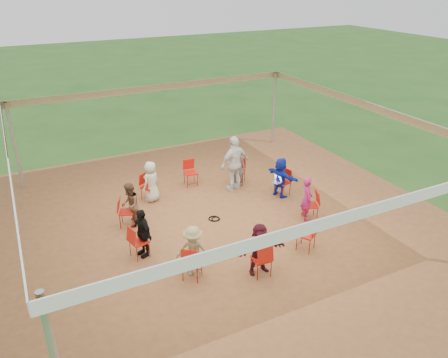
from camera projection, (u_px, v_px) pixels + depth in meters
name	position (u px, v px, depth m)	size (l,w,h in m)	color
ground	(220.00, 222.00, 12.89)	(80.00, 80.00, 0.00)	#234E18
dirt_patch	(220.00, 222.00, 12.88)	(13.00, 13.00, 0.00)	brown
tent	(219.00, 147.00, 11.87)	(10.33, 10.33, 3.00)	#B2B2B7
chair_0	(283.00, 182.00, 14.26)	(0.42, 0.44, 0.90)	#B9160B
chair_1	(239.00, 171.00, 15.05)	(0.42, 0.44, 0.90)	#B9160B
chair_2	(191.00, 173.00, 14.94)	(0.42, 0.44, 0.90)	#B9160B
chair_3	(149.00, 187.00, 13.97)	(0.42, 0.44, 0.90)	#B9160B
chair_4	(127.00, 212.00, 12.51)	(0.42, 0.44, 0.90)	#B9160B
chair_5	(139.00, 242.00, 11.13)	(0.42, 0.44, 0.90)	#B9160B
chair_6	(192.00, 262.00, 10.34)	(0.42, 0.44, 0.90)	#B9160B
chair_7	(261.00, 259.00, 10.45)	(0.42, 0.44, 0.90)	#B9160B
chair_8	(306.00, 235.00, 11.42)	(0.42, 0.44, 0.90)	#B9160B
chair_9	(310.00, 205.00, 12.88)	(0.42, 0.44, 0.90)	#B9160B
person_seated_0	(280.00, 177.00, 14.10)	(1.24, 0.46, 1.34)	#0E209B
person_seated_1	(238.00, 167.00, 14.85)	(0.49, 0.32, 1.34)	slate
person_seated_2	(151.00, 181.00, 13.81)	(0.65, 0.36, 1.34)	beige
person_seated_3	(130.00, 205.00, 12.42)	(0.65, 0.37, 1.34)	brown
person_seated_4	(142.00, 233.00, 11.10)	(0.78, 0.40, 1.34)	black
person_seated_5	(193.00, 251.00, 10.35)	(0.86, 0.43, 1.34)	#8C7F53
person_seated_6	(259.00, 249.00, 10.46)	(1.24, 0.46, 1.34)	#400F19
person_seated_7	(307.00, 199.00, 12.77)	(0.49, 0.32, 1.34)	#99185D
standing_person	(235.00, 164.00, 14.40)	(1.11, 0.57, 1.90)	silver
cable_coil	(215.00, 219.00, 13.00)	(0.34, 0.34, 0.03)	black
laptop	(277.00, 180.00, 14.02)	(0.32, 0.37, 0.22)	#B7B7BC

